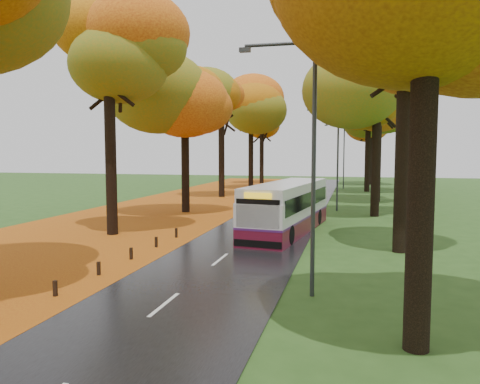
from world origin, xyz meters
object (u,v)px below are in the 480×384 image
at_px(bus, 288,206).
at_px(car_white, 260,198).
at_px(car_dark, 287,184).
at_px(streetlamp_mid, 335,150).
at_px(streetlamp_far, 342,150).
at_px(car_silver, 270,192).
at_px(streetlamp_near, 306,147).

height_order(bus, car_white, bus).
xyz_separation_m(bus, car_dark, (-4.17, 29.17, -0.82)).
bearing_deg(streetlamp_mid, car_dark, 108.65).
xyz_separation_m(streetlamp_far, car_white, (-6.08, -20.46, -4.03)).
bearing_deg(bus, streetlamp_mid, 85.98).
xyz_separation_m(streetlamp_mid, car_dark, (-6.30, 18.66, -4.04)).
xyz_separation_m(streetlamp_far, car_dark, (-6.30, -3.34, -4.04)).
relative_size(streetlamp_mid, car_silver, 1.86).
relative_size(streetlamp_far, bus, 0.74).
height_order(streetlamp_near, car_dark, streetlamp_near).
bearing_deg(car_white, car_dark, 98.88).
xyz_separation_m(streetlamp_near, car_dark, (-6.30, 40.66, -4.04)).
relative_size(bus, car_white, 2.87).
distance_m(streetlamp_mid, bus, 11.20).
distance_m(streetlamp_near, car_dark, 41.34).
bearing_deg(car_white, bus, -63.71).
height_order(streetlamp_far, car_white, streetlamp_far).
xyz_separation_m(bus, car_white, (-3.95, 12.06, -0.82)).
bearing_deg(car_dark, streetlamp_far, 39.50).
xyz_separation_m(streetlamp_mid, streetlamp_far, (0.00, 22.00, 0.00)).
bearing_deg(streetlamp_mid, bus, -101.44).
height_order(streetlamp_near, car_white, streetlamp_near).
bearing_deg(streetlamp_far, bus, -93.74).
bearing_deg(streetlamp_near, car_white, 104.47).
relative_size(bus, car_dark, 2.47).
xyz_separation_m(streetlamp_near, car_white, (-6.08, 23.54, -4.03)).
bearing_deg(car_silver, car_dark, 81.11).
height_order(streetlamp_near, streetlamp_mid, same).
height_order(streetlamp_near, car_silver, streetlamp_near).
relative_size(streetlamp_mid, bus, 0.74).
relative_size(streetlamp_near, car_dark, 1.83).
height_order(streetlamp_far, car_silver, streetlamp_far).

